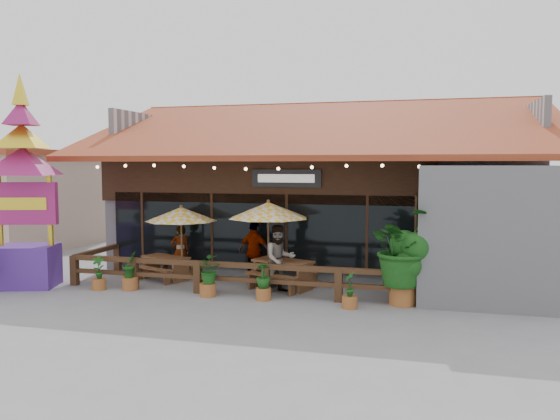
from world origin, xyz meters
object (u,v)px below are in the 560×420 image
(picnic_table_right, at_px, (283,269))
(tropical_plant, at_px, (403,249))
(picnic_table_left, at_px, (166,264))
(umbrella_right, at_px, (268,211))
(umbrella_left, at_px, (181,215))
(thai_sign_tower, at_px, (23,167))

(picnic_table_right, xyz_separation_m, tropical_plant, (3.46, -1.05, 0.89))
(picnic_table_left, relative_size, tropical_plant, 0.75)
(picnic_table_left, xyz_separation_m, picnic_table_right, (3.89, -0.26, 0.07))
(umbrella_right, relative_size, picnic_table_left, 1.49)
(umbrella_left, distance_m, picnic_table_right, 3.69)
(thai_sign_tower, bearing_deg, umbrella_right, 15.22)
(umbrella_left, bearing_deg, picnic_table_left, -175.35)
(tropical_plant, bearing_deg, umbrella_left, 168.81)
(thai_sign_tower, height_order, tropical_plant, thai_sign_tower)
(umbrella_left, distance_m, umbrella_right, 2.88)
(umbrella_right, xyz_separation_m, picnic_table_left, (-3.41, 0.12, -1.77))
(picnic_table_right, xyz_separation_m, thai_sign_tower, (-7.40, -1.74, 2.99))
(umbrella_left, height_order, thai_sign_tower, thai_sign_tower)
(thai_sign_tower, bearing_deg, picnic_table_left, 29.65)
(umbrella_right, height_order, tropical_plant, umbrella_right)
(umbrella_left, relative_size, umbrella_right, 1.02)
(umbrella_right, bearing_deg, umbrella_left, 176.82)
(picnic_table_right, height_order, tropical_plant, tropical_plant)
(picnic_table_right, bearing_deg, umbrella_right, 163.51)
(picnic_table_left, distance_m, tropical_plant, 7.52)
(picnic_table_right, distance_m, tropical_plant, 3.72)
(umbrella_right, xyz_separation_m, picnic_table_right, (0.48, -0.14, -1.70))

